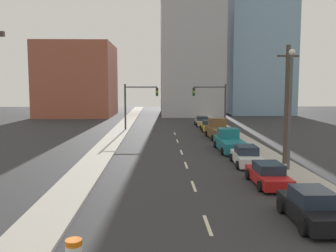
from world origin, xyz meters
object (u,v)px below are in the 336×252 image
(traffic_signal_right, at_px, (216,100))
(pickup_truck_teal, at_px, (229,142))
(street_lamp, at_px, (290,102))
(sedan_black, at_px, (311,208))
(pickup_truck_brown, at_px, (218,130))
(sedan_tan, at_px, (202,122))
(utility_pole_right_mid, at_px, (286,105))
(sedan_white, at_px, (246,156))
(sedan_red, at_px, (268,175))
(traffic_signal_left, at_px, (135,100))
(sedan_yellow, at_px, (209,126))

(traffic_signal_right, height_order, pickup_truck_teal, traffic_signal_right)
(street_lamp, distance_m, sedan_black, 10.93)
(traffic_signal_right, bearing_deg, sedan_black, -91.80)
(street_lamp, distance_m, pickup_truck_brown, 17.40)
(sedan_black, height_order, sedan_tan, sedan_black)
(utility_pole_right_mid, xyz_separation_m, sedan_white, (-2.84, 0.32, -3.94))
(traffic_signal_right, relative_size, sedan_red, 1.36)
(sedan_red, height_order, sedan_white, sedan_white)
(traffic_signal_left, xyz_separation_m, utility_pole_right_mid, (12.59, -22.48, 0.56))
(sedan_black, bearing_deg, sedan_tan, 90.21)
(pickup_truck_teal, height_order, pickup_truck_brown, pickup_truck_brown)
(traffic_signal_left, bearing_deg, street_lamp, -63.57)
(sedan_white, xyz_separation_m, pickup_truck_brown, (0.21, 14.49, 0.23))
(sedan_white, distance_m, pickup_truck_brown, 14.49)
(street_lamp, xyz_separation_m, sedan_yellow, (-2.29, 23.81, -4.27))
(traffic_signal_left, xyz_separation_m, sedan_red, (9.72, -27.92, -3.42))
(sedan_black, distance_m, sedan_red, 6.34)
(sedan_red, distance_m, pickup_truck_brown, 20.25)
(sedan_red, height_order, sedan_yellow, sedan_yellow)
(utility_pole_right_mid, height_order, sedan_white, utility_pole_right_mid)
(sedan_white, bearing_deg, traffic_signal_right, 89.33)
(utility_pole_right_mid, bearing_deg, sedan_tan, 96.01)
(sedan_red, bearing_deg, sedan_yellow, 89.28)
(sedan_red, distance_m, sedan_white, 5.76)
(street_lamp, height_order, sedan_tan, street_lamp)
(sedan_yellow, distance_m, sedan_tan, 6.03)
(utility_pole_right_mid, xyz_separation_m, pickup_truck_brown, (-2.63, 14.81, -3.70))
(utility_pole_right_mid, height_order, sedan_tan, utility_pole_right_mid)
(traffic_signal_right, height_order, sedan_tan, traffic_signal_right)
(pickup_truck_teal, height_order, sedan_yellow, pickup_truck_teal)
(traffic_signal_left, relative_size, street_lamp, 0.73)
(pickup_truck_brown, bearing_deg, traffic_signal_left, 139.91)
(traffic_signal_left, bearing_deg, sedan_white, -66.26)
(sedan_red, bearing_deg, utility_pole_right_mid, 61.79)
(traffic_signal_right, height_order, utility_pole_right_mid, utility_pole_right_mid)
(traffic_signal_left, relative_size, traffic_signal_right, 1.00)
(utility_pole_right_mid, bearing_deg, sedan_black, -103.57)
(traffic_signal_right, bearing_deg, pickup_truck_teal, -94.13)
(traffic_signal_right, distance_m, street_lamp, 24.51)
(sedan_black, bearing_deg, sedan_red, 90.27)
(traffic_signal_left, xyz_separation_m, sedan_black, (9.75, -34.26, -3.34))
(sedan_red, height_order, pickup_truck_teal, pickup_truck_teal)
(utility_pole_right_mid, distance_m, sedan_tan, 28.29)
(pickup_truck_teal, distance_m, pickup_truck_brown, 8.19)
(traffic_signal_left, xyz_separation_m, sedan_tan, (9.65, 5.37, -3.38))
(sedan_yellow, bearing_deg, sedan_white, -87.76)
(sedan_black, bearing_deg, sedan_yellow, 89.87)
(utility_pole_right_mid, xyz_separation_m, sedan_tan, (-2.93, 27.85, -3.95))
(street_lamp, height_order, pickup_truck_brown, street_lamp)
(sedan_tan, bearing_deg, traffic_signal_left, -150.92)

